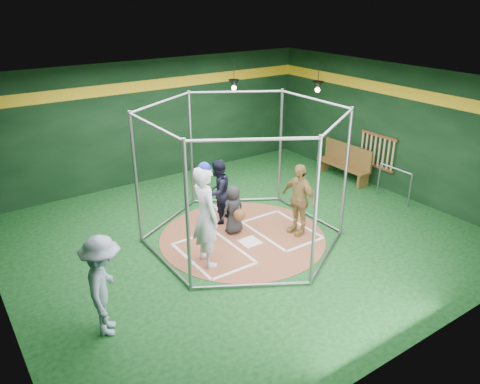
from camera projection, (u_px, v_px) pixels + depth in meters
room_shell at (242, 166)px, 10.09m from camera, size 10.10×9.10×3.53m
clay_disc at (242, 237)px, 10.78m from camera, size 3.80×3.80×0.01m
home_plate at (250, 242)px, 10.55m from camera, size 0.43×0.43×0.01m
batter_box_left at (213, 253)px, 10.09m from camera, size 1.17×1.77×0.01m
batter_box_right at (281, 230)px, 11.08m from camera, size 1.17×1.77×0.01m
batting_cage at (243, 177)px, 10.19m from camera, size 4.05×4.67×3.00m
bat_rack at (377, 151)px, 13.23m from camera, size 0.07×1.25×0.98m
pendant_lamp_near at (234, 84)px, 13.56m from camera, size 0.34×0.34×0.90m
pendant_lamp_far at (318, 86)px, 13.29m from camera, size 0.34×0.34×0.90m
batter_figure at (206, 215)px, 9.34m from camera, size 0.58×0.82×2.22m
visitor_leopard at (299, 199)px, 10.66m from camera, size 0.51×1.03×1.69m
catcher_figure at (234, 210)px, 10.76m from camera, size 0.59×0.59×1.16m
umpire at (218, 192)px, 11.17m from camera, size 0.95×0.86×1.59m
bystander_blue at (104, 286)px, 7.48m from camera, size 1.07×1.31×1.77m
dugout_bench at (345, 161)px, 13.95m from camera, size 0.42×1.82×1.06m
steel_railing at (395, 179)px, 12.47m from camera, size 0.05×1.07×0.92m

